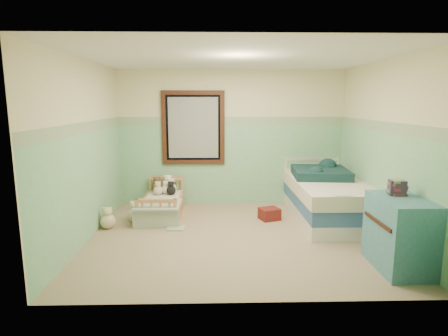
{
  "coord_description": "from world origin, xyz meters",
  "views": [
    {
      "loc": [
        -0.31,
        -5.08,
        1.91
      ],
      "look_at": [
        -0.17,
        0.35,
        0.94
      ],
      "focal_mm": 29.55,
      "sensor_mm": 36.0,
      "label": 1
    }
  ],
  "objects_px": {
    "red_pillow": "(269,214)",
    "floor_book": "(176,228)",
    "toddler_bed_frame": "(162,210)",
    "dresser": "(400,234)",
    "plush_floor_cream": "(135,215)",
    "plush_floor_tan": "(108,221)",
    "twin_bed_frame": "(327,213)"
  },
  "relations": [
    {
      "from": "toddler_bed_frame",
      "to": "twin_bed_frame",
      "type": "xyz_separation_m",
      "value": [
        2.76,
        -0.28,
        0.03
      ]
    },
    {
      "from": "red_pillow",
      "to": "floor_book",
      "type": "bearing_deg",
      "value": -163.7
    },
    {
      "from": "plush_floor_cream",
      "to": "floor_book",
      "type": "relative_size",
      "value": 0.86
    },
    {
      "from": "dresser",
      "to": "floor_book",
      "type": "distance_m",
      "value": 3.1
    },
    {
      "from": "toddler_bed_frame",
      "to": "plush_floor_tan",
      "type": "relative_size",
      "value": 5.67
    },
    {
      "from": "plush_floor_cream",
      "to": "dresser",
      "type": "relative_size",
      "value": 0.28
    },
    {
      "from": "plush_floor_cream",
      "to": "dresser",
      "type": "xyz_separation_m",
      "value": [
        3.43,
        -1.8,
        0.3
      ]
    },
    {
      "from": "floor_book",
      "to": "plush_floor_tan",
      "type": "bearing_deg",
      "value": -178.86
    },
    {
      "from": "toddler_bed_frame",
      "to": "red_pillow",
      "type": "xyz_separation_m",
      "value": [
        1.81,
        -0.28,
        0.01
      ]
    },
    {
      "from": "twin_bed_frame",
      "to": "floor_book",
      "type": "distance_m",
      "value": 2.49
    },
    {
      "from": "dresser",
      "to": "toddler_bed_frame",
      "type": "bearing_deg",
      "value": 144.99
    },
    {
      "from": "red_pillow",
      "to": "dresser",
      "type": "bearing_deg",
      "value": -56.32
    },
    {
      "from": "plush_floor_cream",
      "to": "twin_bed_frame",
      "type": "distance_m",
      "value": 3.15
    },
    {
      "from": "toddler_bed_frame",
      "to": "plush_floor_cream",
      "type": "xyz_separation_m",
      "value": [
        -0.39,
        -0.33,
        0.03
      ]
    },
    {
      "from": "plush_floor_cream",
      "to": "floor_book",
      "type": "height_order",
      "value": "plush_floor_cream"
    },
    {
      "from": "twin_bed_frame",
      "to": "red_pillow",
      "type": "distance_m",
      "value": 0.95
    },
    {
      "from": "red_pillow",
      "to": "toddler_bed_frame",
      "type": "bearing_deg",
      "value": 171.09
    },
    {
      "from": "toddler_bed_frame",
      "to": "dresser",
      "type": "distance_m",
      "value": 3.73
    },
    {
      "from": "dresser",
      "to": "floor_book",
      "type": "relative_size",
      "value": 3.09
    },
    {
      "from": "dresser",
      "to": "plush_floor_cream",
      "type": "bearing_deg",
      "value": 152.35
    },
    {
      "from": "dresser",
      "to": "red_pillow",
      "type": "relative_size",
      "value": 2.76
    },
    {
      "from": "toddler_bed_frame",
      "to": "dresser",
      "type": "xyz_separation_m",
      "value": [
        3.04,
        -2.13,
        0.34
      ]
    },
    {
      "from": "toddler_bed_frame",
      "to": "red_pillow",
      "type": "distance_m",
      "value": 1.83
    },
    {
      "from": "floor_book",
      "to": "toddler_bed_frame",
      "type": "bearing_deg",
      "value": 117.97
    },
    {
      "from": "toddler_bed_frame",
      "to": "floor_book",
      "type": "bearing_deg",
      "value": -66.42
    },
    {
      "from": "plush_floor_tan",
      "to": "dresser",
      "type": "distance_m",
      "value": 4.06
    },
    {
      "from": "toddler_bed_frame",
      "to": "floor_book",
      "type": "distance_m",
      "value": 0.79
    },
    {
      "from": "twin_bed_frame",
      "to": "dresser",
      "type": "distance_m",
      "value": 1.89
    },
    {
      "from": "red_pillow",
      "to": "floor_book",
      "type": "distance_m",
      "value": 1.56
    },
    {
      "from": "plush_floor_cream",
      "to": "twin_bed_frame",
      "type": "xyz_separation_m",
      "value": [
        3.15,
        0.05,
        -0.01
      ]
    },
    {
      "from": "plush_floor_cream",
      "to": "floor_book",
      "type": "distance_m",
      "value": 0.81
    },
    {
      "from": "floor_book",
      "to": "red_pillow",
      "type": "bearing_deg",
      "value": 20.69
    }
  ]
}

